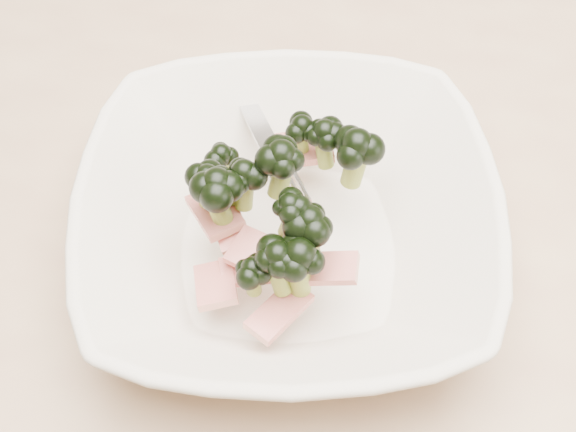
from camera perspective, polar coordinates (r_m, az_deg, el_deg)
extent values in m
cube|color=tan|center=(0.69, 6.46, 0.35)|extent=(1.20, 0.80, 0.04)
cylinder|color=tan|center=(1.33, -16.74, 6.39)|extent=(0.06, 0.06, 0.71)
imported|color=beige|center=(0.60, 0.00, -0.66)|extent=(0.38, 0.38, 0.08)
cylinder|color=olive|center=(0.56, -2.49, -4.67)|extent=(0.01, 0.01, 0.02)
ellipsoid|color=black|center=(0.55, -2.55, -3.74)|extent=(0.03, 0.03, 0.02)
cylinder|color=olive|center=(0.64, 0.96, 4.95)|extent=(0.01, 0.02, 0.04)
ellipsoid|color=black|center=(0.62, 0.99, 6.42)|extent=(0.03, 0.03, 0.02)
cylinder|color=olive|center=(0.56, 0.13, -0.42)|extent=(0.02, 0.01, 0.03)
ellipsoid|color=black|center=(0.54, 0.13, 0.84)|extent=(0.03, 0.03, 0.02)
cylinder|color=olive|center=(0.59, -5.57, 1.29)|extent=(0.02, 0.02, 0.04)
ellipsoid|color=black|center=(0.57, -5.76, 2.79)|extent=(0.03, 0.03, 0.03)
cylinder|color=olive|center=(0.56, -0.73, -4.07)|extent=(0.02, 0.02, 0.04)
ellipsoid|color=black|center=(0.54, -0.76, -2.76)|extent=(0.03, 0.03, 0.03)
cylinder|color=olive|center=(0.56, 1.50, -1.69)|extent=(0.02, 0.01, 0.04)
ellipsoid|color=black|center=(0.54, 1.55, -0.28)|extent=(0.04, 0.04, 0.03)
cylinder|color=olive|center=(0.62, 4.79, 3.57)|extent=(0.02, 0.02, 0.04)
ellipsoid|color=black|center=(0.60, 4.95, 5.11)|extent=(0.04, 0.04, 0.03)
cylinder|color=olive|center=(0.57, -0.47, 2.89)|extent=(0.02, 0.02, 0.04)
ellipsoid|color=black|center=(0.56, -0.48, 4.40)|extent=(0.04, 0.04, 0.03)
cylinder|color=olive|center=(0.56, 0.81, -4.14)|extent=(0.02, 0.02, 0.04)
ellipsoid|color=black|center=(0.54, 0.84, -2.75)|extent=(0.04, 0.04, 0.03)
cylinder|color=olive|center=(0.58, -4.87, 0.39)|extent=(0.03, 0.02, 0.05)
ellipsoid|color=black|center=(0.55, -5.09, 2.35)|extent=(0.04, 0.04, 0.03)
cylinder|color=olive|center=(0.58, -3.07, 1.84)|extent=(0.01, 0.02, 0.03)
ellipsoid|color=black|center=(0.56, -3.16, 3.13)|extent=(0.03, 0.03, 0.03)
cylinder|color=olive|center=(0.59, -3.91, 1.43)|extent=(0.01, 0.01, 0.02)
ellipsoid|color=black|center=(0.58, -3.99, 2.40)|extent=(0.03, 0.03, 0.02)
cylinder|color=olive|center=(0.63, -4.68, 3.38)|extent=(0.02, 0.02, 0.03)
ellipsoid|color=black|center=(0.62, -4.78, 4.40)|extent=(0.03, 0.03, 0.02)
cylinder|color=olive|center=(0.63, 2.55, 4.75)|extent=(0.02, 0.02, 0.03)
ellipsoid|color=black|center=(0.61, 2.62, 6.04)|extent=(0.03, 0.03, 0.03)
cube|color=maroon|center=(0.56, -0.63, -6.82)|extent=(0.04, 0.06, 0.01)
cube|color=maroon|center=(0.58, -2.54, -3.85)|extent=(0.05, 0.04, 0.01)
cube|color=maroon|center=(0.65, 1.10, 4.85)|extent=(0.06, 0.05, 0.01)
cube|color=maroon|center=(0.57, -5.17, -4.89)|extent=(0.04, 0.05, 0.02)
cube|color=maroon|center=(0.56, 2.43, -3.75)|extent=(0.05, 0.03, 0.02)
cube|color=maroon|center=(0.57, -2.27, -2.65)|extent=(0.04, 0.04, 0.01)
cube|color=maroon|center=(0.59, -5.21, 0.28)|extent=(0.05, 0.06, 0.01)
cube|color=maroon|center=(0.59, -4.21, -0.71)|extent=(0.04, 0.04, 0.02)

